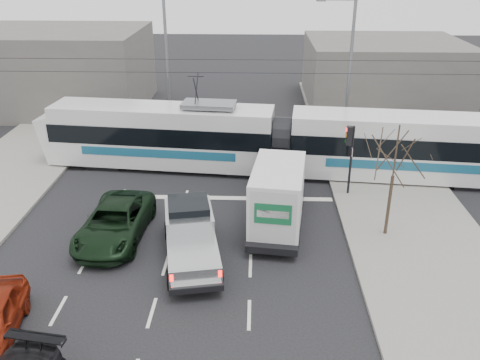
{
  "coord_description": "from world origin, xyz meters",
  "views": [
    {
      "loc": [
        1.85,
        -17.05,
        11.58
      ],
      "look_at": [
        1.14,
        4.3,
        1.8
      ],
      "focal_mm": 38.0,
      "sensor_mm": 36.0,
      "label": 1
    }
  ],
  "objects_px": {
    "street_lamp_far": "(164,58)",
    "navy_pickup": "(274,176)",
    "silver_pickup": "(190,233)",
    "box_truck": "(278,195)",
    "traffic_signal": "(350,146)",
    "green_car": "(115,222)",
    "bare_tree": "(396,156)",
    "tram": "(281,141)",
    "street_lamp_near": "(347,65)"
  },
  "relations": [
    {
      "from": "traffic_signal",
      "to": "green_car",
      "type": "relative_size",
      "value": 0.66
    },
    {
      "from": "bare_tree",
      "to": "street_lamp_far",
      "type": "bearing_deg",
      "value": 131.12
    },
    {
      "from": "tram",
      "to": "silver_pickup",
      "type": "relative_size",
      "value": 4.38
    },
    {
      "from": "box_truck",
      "to": "navy_pickup",
      "type": "distance_m",
      "value": 3.55
    },
    {
      "from": "traffic_signal",
      "to": "box_truck",
      "type": "xyz_separation_m",
      "value": [
        -3.58,
        -3.22,
        -1.21
      ]
    },
    {
      "from": "street_lamp_far",
      "to": "street_lamp_near",
      "type": "bearing_deg",
      "value": -9.87
    },
    {
      "from": "bare_tree",
      "to": "street_lamp_far",
      "type": "height_order",
      "value": "street_lamp_far"
    },
    {
      "from": "street_lamp_far",
      "to": "tram",
      "type": "xyz_separation_m",
      "value": [
        7.43,
        -6.59,
        -3.22
      ]
    },
    {
      "from": "street_lamp_near",
      "to": "green_car",
      "type": "xyz_separation_m",
      "value": [
        -11.52,
        -12.02,
        -4.35
      ]
    },
    {
      "from": "silver_pickup",
      "to": "box_truck",
      "type": "height_order",
      "value": "box_truck"
    },
    {
      "from": "street_lamp_near",
      "to": "street_lamp_far",
      "type": "distance_m",
      "value": 11.67
    },
    {
      "from": "street_lamp_far",
      "to": "navy_pickup",
      "type": "bearing_deg",
      "value": -52.87
    },
    {
      "from": "tram",
      "to": "navy_pickup",
      "type": "relative_size",
      "value": 5.73
    },
    {
      "from": "silver_pickup",
      "to": "tram",
      "type": "bearing_deg",
      "value": 54.43
    },
    {
      "from": "street_lamp_near",
      "to": "green_car",
      "type": "relative_size",
      "value": 1.64
    },
    {
      "from": "traffic_signal",
      "to": "tram",
      "type": "height_order",
      "value": "tram"
    },
    {
      "from": "traffic_signal",
      "to": "box_truck",
      "type": "relative_size",
      "value": 0.56
    },
    {
      "from": "street_lamp_far",
      "to": "traffic_signal",
      "type": "bearing_deg",
      "value": -41.72
    },
    {
      "from": "street_lamp_near",
      "to": "silver_pickup",
      "type": "bearing_deg",
      "value": -121.34
    },
    {
      "from": "street_lamp_far",
      "to": "navy_pickup",
      "type": "relative_size",
      "value": 1.97
    },
    {
      "from": "tram",
      "to": "navy_pickup",
      "type": "distance_m",
      "value": 2.84
    },
    {
      "from": "navy_pickup",
      "to": "green_car",
      "type": "distance_m",
      "value": 8.5
    },
    {
      "from": "bare_tree",
      "to": "tram",
      "type": "distance_m",
      "value": 8.38
    },
    {
      "from": "bare_tree",
      "to": "box_truck",
      "type": "distance_m",
      "value": 5.28
    },
    {
      "from": "traffic_signal",
      "to": "box_truck",
      "type": "distance_m",
      "value": 4.96
    },
    {
      "from": "box_truck",
      "to": "traffic_signal",
      "type": "bearing_deg",
      "value": 49.12
    },
    {
      "from": "bare_tree",
      "to": "traffic_signal",
      "type": "relative_size",
      "value": 1.39
    },
    {
      "from": "silver_pickup",
      "to": "box_truck",
      "type": "bearing_deg",
      "value": 24.06
    },
    {
      "from": "street_lamp_near",
      "to": "box_truck",
      "type": "xyz_separation_m",
      "value": [
        -4.42,
        -10.72,
        -3.58
      ]
    },
    {
      "from": "box_truck",
      "to": "navy_pickup",
      "type": "xyz_separation_m",
      "value": [
        -0.09,
        3.49,
        -0.59
      ]
    },
    {
      "from": "navy_pickup",
      "to": "silver_pickup",
      "type": "bearing_deg",
      "value": -122.77
    },
    {
      "from": "box_truck",
      "to": "street_lamp_far",
      "type": "bearing_deg",
      "value": 126.23
    },
    {
      "from": "bare_tree",
      "to": "green_car",
      "type": "relative_size",
      "value": 0.91
    },
    {
      "from": "street_lamp_far",
      "to": "navy_pickup",
      "type": "xyz_separation_m",
      "value": [
        6.99,
        -9.23,
        -4.17
      ]
    },
    {
      "from": "bare_tree",
      "to": "navy_pickup",
      "type": "bearing_deg",
      "value": 138.32
    },
    {
      "from": "street_lamp_far",
      "to": "tram",
      "type": "relative_size",
      "value": 0.34
    },
    {
      "from": "silver_pickup",
      "to": "traffic_signal",
      "type": "bearing_deg",
      "value": 27.78
    },
    {
      "from": "traffic_signal",
      "to": "silver_pickup",
      "type": "height_order",
      "value": "traffic_signal"
    },
    {
      "from": "street_lamp_far",
      "to": "tram",
      "type": "bearing_deg",
      "value": -41.59
    },
    {
      "from": "street_lamp_far",
      "to": "box_truck",
      "type": "bearing_deg",
      "value": -60.91
    },
    {
      "from": "silver_pickup",
      "to": "navy_pickup",
      "type": "xyz_separation_m",
      "value": [
        3.57,
        6.04,
        -0.09
      ]
    },
    {
      "from": "bare_tree",
      "to": "silver_pickup",
      "type": "xyz_separation_m",
      "value": [
        -8.37,
        -1.77,
        -2.76
      ]
    },
    {
      "from": "bare_tree",
      "to": "green_car",
      "type": "xyz_separation_m",
      "value": [
        -11.81,
        -0.52,
        -3.03
      ]
    },
    {
      "from": "traffic_signal",
      "to": "street_lamp_far",
      "type": "bearing_deg",
      "value": 138.28
    },
    {
      "from": "street_lamp_near",
      "to": "box_truck",
      "type": "relative_size",
      "value": 1.4
    },
    {
      "from": "street_lamp_far",
      "to": "green_car",
      "type": "relative_size",
      "value": 1.64
    },
    {
      "from": "street_lamp_near",
      "to": "green_car",
      "type": "distance_m",
      "value": 17.21
    },
    {
      "from": "silver_pickup",
      "to": "navy_pickup",
      "type": "bearing_deg",
      "value": 48.67
    },
    {
      "from": "street_lamp_far",
      "to": "silver_pickup",
      "type": "height_order",
      "value": "street_lamp_far"
    },
    {
      "from": "street_lamp_far",
      "to": "navy_pickup",
      "type": "height_order",
      "value": "street_lamp_far"
    }
  ]
}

